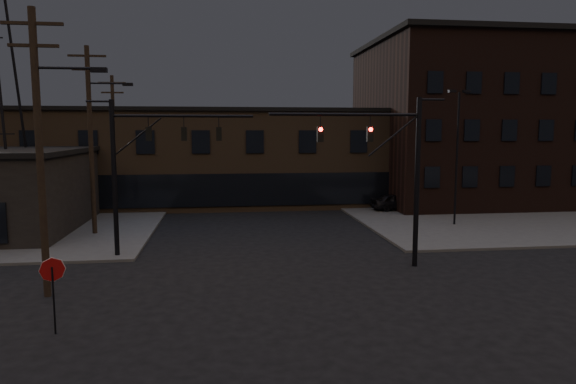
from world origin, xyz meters
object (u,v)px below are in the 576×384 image
object	(u,v)px
stop_sign	(53,278)
car_crossing	(313,195)
traffic_signal_far	(140,160)
parked_car_lot_b	(418,195)
traffic_signal_near	(394,164)
parked_car_lot_a	(396,202)

from	to	relation	value
stop_sign	car_crossing	distance (m)	31.01
traffic_signal_far	parked_car_lot_b	world-z (taller)	traffic_signal_far
traffic_signal_near	stop_sign	bearing A→B (deg)	-154.10
traffic_signal_far	parked_car_lot_b	size ratio (longest dim) A/B	1.83
stop_sign	parked_car_lot_a	bearing A→B (deg)	49.69
traffic_signal_far	parked_car_lot_a	distance (m)	22.26
parked_car_lot_b	parked_car_lot_a	bearing A→B (deg)	160.28
stop_sign	parked_car_lot_a	world-z (taller)	stop_sign
parked_car_lot_a	traffic_signal_far	bearing A→B (deg)	120.82
traffic_signal_near	stop_sign	distance (m)	15.17
stop_sign	traffic_signal_far	bearing A→B (deg)	82.68
stop_sign	parked_car_lot_b	distance (m)	34.97
stop_sign	parked_car_lot_a	xyz separation A→B (m)	(19.16, 22.58, -1.02)
traffic_signal_far	car_crossing	size ratio (longest dim) A/B	1.75
parked_car_lot_b	car_crossing	distance (m)	9.31
parked_car_lot_a	parked_car_lot_b	size ratio (longest dim) A/B	0.90
traffic_signal_near	stop_sign	xyz separation A→B (m)	(-13.36, -6.49, -3.09)
traffic_signal_far	car_crossing	world-z (taller)	traffic_signal_far
stop_sign	parked_car_lot_b	size ratio (longest dim) A/B	0.57
traffic_signal_far	parked_car_lot_a	world-z (taller)	traffic_signal_far
traffic_signal_near	parked_car_lot_b	bearing A→B (deg)	65.26
parked_car_lot_a	car_crossing	bearing A→B (deg)	42.61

